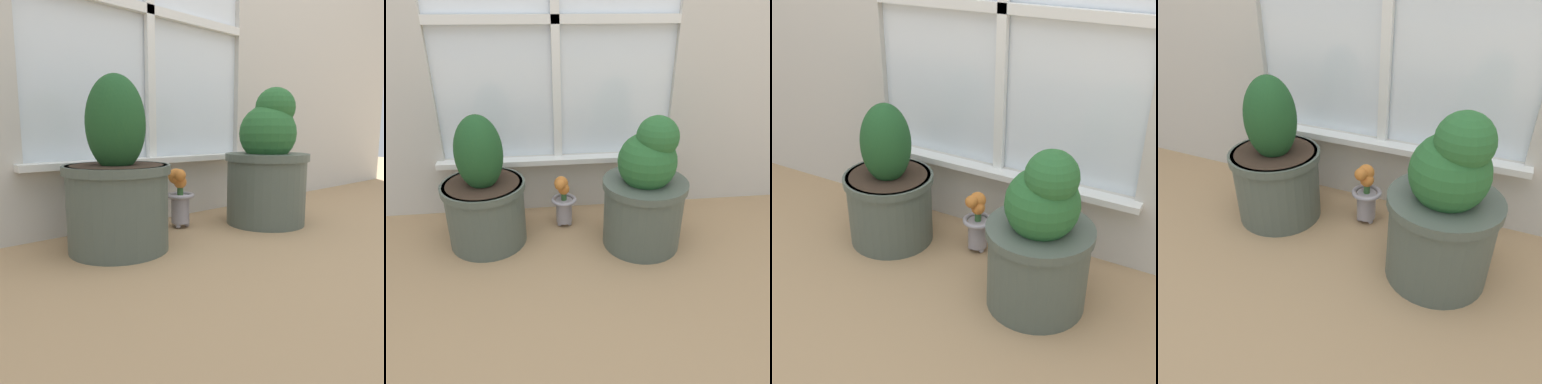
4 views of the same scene
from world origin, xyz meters
TOP-DOWN VIEW (x-y plane):
  - ground_plane at (0.00, 0.00)m, footprint 10.00×10.00m
  - potted_plant_left at (-0.32, 0.26)m, footprint 0.33×0.33m
  - potted_plant_right at (0.32, 0.18)m, footprint 0.34×0.34m
  - flower_vase at (0.01, 0.36)m, footprint 0.11×0.11m

SIDE VIEW (x-z plane):
  - ground_plane at x=0.00m, z-range 0.00..0.00m
  - flower_vase at x=0.01m, z-range 0.01..0.25m
  - potted_plant_left at x=-0.32m, z-range -0.06..0.49m
  - potted_plant_right at x=0.32m, z-range -0.04..0.51m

